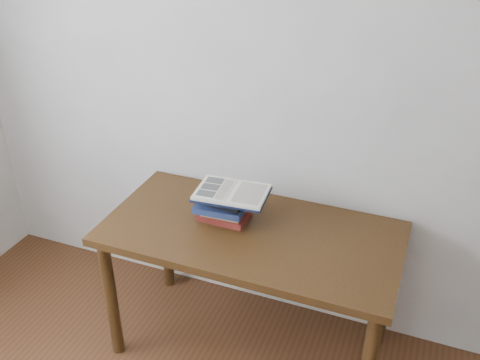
% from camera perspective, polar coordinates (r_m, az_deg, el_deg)
% --- Properties ---
extents(desk, '(1.35, 0.68, 0.73)m').
position_cam_1_polar(desk, '(2.50, 1.16, -7.23)').
color(desk, '#412710').
rests_on(desk, ground).
extents(book_stack, '(0.24, 0.20, 0.15)m').
position_cam_1_polar(book_stack, '(2.48, -1.76, -2.62)').
color(book_stack, maroon).
rests_on(book_stack, desk).
extents(open_book, '(0.34, 0.25, 0.03)m').
position_cam_1_polar(open_book, '(2.40, -0.87, -1.37)').
color(open_book, black).
rests_on(open_book, book_stack).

